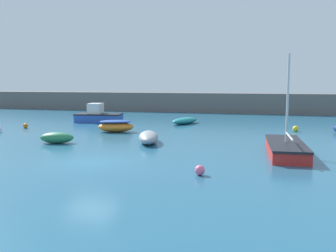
{
  "coord_description": "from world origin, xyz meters",
  "views": [
    {
      "loc": [
        8.61,
        -16.47,
        3.97
      ],
      "look_at": [
        1.26,
        9.74,
        0.76
      ],
      "focal_mm": 40.0,
      "sensor_mm": 36.0,
      "label": 1
    }
  ],
  "objects_px": {
    "rowboat_white_midwater": "(185,121)",
    "mooring_buoy_yellow": "(296,129)",
    "sailboat_tall_mast": "(286,148)",
    "dinghy_near_pier": "(57,138)",
    "open_tender_yellow": "(148,137)",
    "motorboat_with_cabin": "(98,116)",
    "mooring_buoy_orange": "(26,126)",
    "mooring_buoy_pink": "(200,170)",
    "rowboat_with_red_cover": "(116,126)"
  },
  "relations": [
    {
      "from": "rowboat_white_midwater",
      "to": "mooring_buoy_orange",
      "type": "bearing_deg",
      "value": 141.9
    },
    {
      "from": "dinghy_near_pier",
      "to": "mooring_buoy_orange",
      "type": "relative_size",
      "value": 5.65
    },
    {
      "from": "mooring_buoy_pink",
      "to": "mooring_buoy_yellow",
      "type": "distance_m",
      "value": 16.82
    },
    {
      "from": "dinghy_near_pier",
      "to": "mooring_buoy_pink",
      "type": "height_order",
      "value": "dinghy_near_pier"
    },
    {
      "from": "rowboat_with_red_cover",
      "to": "motorboat_with_cabin",
      "type": "xyz_separation_m",
      "value": [
        -4.68,
        6.39,
        0.14
      ]
    },
    {
      "from": "dinghy_near_pier",
      "to": "rowboat_white_midwater",
      "type": "height_order",
      "value": "dinghy_near_pier"
    },
    {
      "from": "sailboat_tall_mast",
      "to": "motorboat_with_cabin",
      "type": "height_order",
      "value": "sailboat_tall_mast"
    },
    {
      "from": "motorboat_with_cabin",
      "to": "rowboat_white_midwater",
      "type": "relative_size",
      "value": 1.25
    },
    {
      "from": "open_tender_yellow",
      "to": "mooring_buoy_pink",
      "type": "bearing_deg",
      "value": -165.48
    },
    {
      "from": "sailboat_tall_mast",
      "to": "rowboat_with_red_cover",
      "type": "relative_size",
      "value": 1.92
    },
    {
      "from": "dinghy_near_pier",
      "to": "open_tender_yellow",
      "type": "xyz_separation_m",
      "value": [
        5.72,
        1.7,
        0.02
      ]
    },
    {
      "from": "mooring_buoy_orange",
      "to": "mooring_buoy_yellow",
      "type": "relative_size",
      "value": 0.9
    },
    {
      "from": "dinghy_near_pier",
      "to": "mooring_buoy_yellow",
      "type": "height_order",
      "value": "dinghy_near_pier"
    },
    {
      "from": "mooring_buoy_pink",
      "to": "mooring_buoy_yellow",
      "type": "bearing_deg",
      "value": 73.58
    },
    {
      "from": "rowboat_with_red_cover",
      "to": "mooring_buoy_yellow",
      "type": "distance_m",
      "value": 14.48
    },
    {
      "from": "sailboat_tall_mast",
      "to": "dinghy_near_pier",
      "type": "xyz_separation_m",
      "value": [
        -14.25,
        0.03,
        -0.02
      ]
    },
    {
      "from": "mooring_buoy_pink",
      "to": "rowboat_white_midwater",
      "type": "bearing_deg",
      "value": 104.92
    },
    {
      "from": "rowboat_with_red_cover",
      "to": "mooring_buoy_pink",
      "type": "relative_size",
      "value": 7.21
    },
    {
      "from": "mooring_buoy_orange",
      "to": "mooring_buoy_yellow",
      "type": "distance_m",
      "value": 22.72
    },
    {
      "from": "sailboat_tall_mast",
      "to": "open_tender_yellow",
      "type": "bearing_deg",
      "value": 74.28
    },
    {
      "from": "open_tender_yellow",
      "to": "mooring_buoy_orange",
      "type": "distance_m",
      "value": 13.57
    },
    {
      "from": "open_tender_yellow",
      "to": "rowboat_with_red_cover",
      "type": "bearing_deg",
      "value": 25.22
    },
    {
      "from": "dinghy_near_pier",
      "to": "mooring_buoy_orange",
      "type": "bearing_deg",
      "value": 124.52
    },
    {
      "from": "dinghy_near_pier",
      "to": "mooring_buoy_orange",
      "type": "xyz_separation_m",
      "value": [
        -7.04,
        6.31,
        -0.15
      ]
    },
    {
      "from": "rowboat_white_midwater",
      "to": "open_tender_yellow",
      "type": "xyz_separation_m",
      "value": [
        0.25,
        -11.62,
        0.08
      ]
    },
    {
      "from": "rowboat_with_red_cover",
      "to": "mooring_buoy_pink",
      "type": "distance_m",
      "value": 15.07
    },
    {
      "from": "dinghy_near_pier",
      "to": "rowboat_white_midwater",
      "type": "relative_size",
      "value": 0.62
    },
    {
      "from": "mooring_buoy_pink",
      "to": "rowboat_with_red_cover",
      "type": "bearing_deg",
      "value": 127.25
    },
    {
      "from": "sailboat_tall_mast",
      "to": "mooring_buoy_orange",
      "type": "height_order",
      "value": "sailboat_tall_mast"
    },
    {
      "from": "dinghy_near_pier",
      "to": "open_tender_yellow",
      "type": "relative_size",
      "value": 0.63
    },
    {
      "from": "mooring_buoy_orange",
      "to": "mooring_buoy_pink",
      "type": "bearing_deg",
      "value": -34.52
    },
    {
      "from": "rowboat_white_midwater",
      "to": "mooring_buoy_yellow",
      "type": "height_order",
      "value": "rowboat_white_midwater"
    },
    {
      "from": "dinghy_near_pier",
      "to": "open_tender_yellow",
      "type": "bearing_deg",
      "value": 2.89
    },
    {
      "from": "motorboat_with_cabin",
      "to": "mooring_buoy_pink",
      "type": "xyz_separation_m",
      "value": [
        13.8,
        -18.38,
        -0.4
      ]
    },
    {
      "from": "motorboat_with_cabin",
      "to": "open_tender_yellow",
      "type": "relative_size",
      "value": 1.25
    },
    {
      "from": "rowboat_with_red_cover",
      "to": "motorboat_with_cabin",
      "type": "bearing_deg",
      "value": -71.16
    },
    {
      "from": "motorboat_with_cabin",
      "to": "mooring_buoy_pink",
      "type": "relative_size",
      "value": 10.86
    },
    {
      "from": "mooring_buoy_pink",
      "to": "mooring_buoy_orange",
      "type": "xyz_separation_m",
      "value": [
        -17.6,
        12.11,
        -0.01
      ]
    },
    {
      "from": "motorboat_with_cabin",
      "to": "mooring_buoy_orange",
      "type": "height_order",
      "value": "motorboat_with_cabin"
    },
    {
      "from": "motorboat_with_cabin",
      "to": "mooring_buoy_pink",
      "type": "bearing_deg",
      "value": -60.57
    },
    {
      "from": "dinghy_near_pier",
      "to": "rowboat_white_midwater",
      "type": "bearing_deg",
      "value": 54.04
    },
    {
      "from": "sailboat_tall_mast",
      "to": "open_tender_yellow",
      "type": "relative_size",
      "value": 1.6
    },
    {
      "from": "sailboat_tall_mast",
      "to": "motorboat_with_cabin",
      "type": "bearing_deg",
      "value": 49.91
    },
    {
      "from": "sailboat_tall_mast",
      "to": "mooring_buoy_pink",
      "type": "relative_size",
      "value": 13.85
    },
    {
      "from": "dinghy_near_pier",
      "to": "mooring_buoy_pink",
      "type": "bearing_deg",
      "value": -42.4
    },
    {
      "from": "open_tender_yellow",
      "to": "mooring_buoy_yellow",
      "type": "height_order",
      "value": "open_tender_yellow"
    },
    {
      "from": "mooring_buoy_yellow",
      "to": "sailboat_tall_mast",
      "type": "bearing_deg",
      "value": -95.91
    },
    {
      "from": "sailboat_tall_mast",
      "to": "dinghy_near_pier",
      "type": "distance_m",
      "value": 14.25
    },
    {
      "from": "open_tender_yellow",
      "to": "mooring_buoy_pink",
      "type": "height_order",
      "value": "open_tender_yellow"
    },
    {
      "from": "motorboat_with_cabin",
      "to": "sailboat_tall_mast",
      "type": "bearing_deg",
      "value": -43.26
    }
  ]
}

